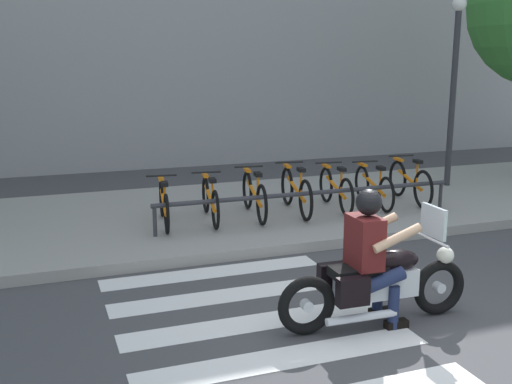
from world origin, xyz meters
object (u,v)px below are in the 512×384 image
Objects in this scene: bicycle_1 at (210,200)px; bicycle_6 at (410,182)px; bicycle_4 at (336,189)px; rider at (371,249)px; bicycle_2 at (254,195)px; street_lamp at (454,75)px; motorcycle at (377,282)px; bicycle_5 at (374,187)px; bicycle_3 at (296,191)px; bicycle_0 at (164,204)px; bike_rack at (310,195)px.

bicycle_1 is 3.68m from bicycle_6.
rider is at bearing -112.79° from bicycle_4.
street_lamp is at bearing 12.63° from bicycle_2.
rider is (-0.08, 0.01, 0.36)m from motorcycle.
street_lamp reaches higher than bicycle_5.
bicycle_5 is 0.43× the size of street_lamp.
bicycle_3 is at bearing 77.99° from motorcycle.
bicycle_5 is at bearing -0.00° from bicycle_0.
bicycle_6 is at bearing -0.11° from bicycle_5.
bicycle_1 is at bearing 179.98° from bicycle_4.
motorcycle reaches higher than bicycle_1.
bicycle_4 is (2.21, -0.00, 0.01)m from bicycle_1.
bicycle_3 reaches higher than bicycle_0.
bicycle_0 is 6.36m from street_lamp.
street_lamp is at bearing 22.47° from bike_rack.
bicycle_1 is 2.21m from bicycle_4.
rider reaches higher than bike_rack.
rider is 0.86× the size of bicycle_5.
bicycle_5 is (2.31, 3.94, 0.04)m from motorcycle.
motorcycle reaches higher than bicycle_6.
bicycle_6 reaches higher than bicycle_5.
bicycle_4 is at bearing -0.02° from bicycle_1.
bicycle_0 is 0.97× the size of bicycle_1.
bicycle_6 is at bearing 51.54° from rider.
bicycle_5 is at bearing 20.67° from bike_rack.
bicycle_4 is 3.71m from street_lamp.
rider is at bearing -105.18° from bike_rack.
street_lamp is at bearing 32.63° from bicycle_6.
bicycle_2 is (0.18, 3.93, -0.31)m from rider.
bicycle_5 reaches higher than bike_rack.
rider is at bearing -133.58° from street_lamp.
bicycle_0 is at bearing 179.97° from bicycle_2.
motorcycle is 3.94m from bicycle_2.
street_lamp is (3.06, 1.01, 1.85)m from bicycle_4.
bike_rack is (-0.00, -0.55, 0.06)m from bicycle_3.
bicycle_2 is (0.10, 3.94, 0.05)m from motorcycle.
bicycle_3 is (0.84, 3.94, 0.06)m from motorcycle.
bicycle_6 is (3.12, 3.93, -0.30)m from rider.
rider reaches higher than bicycle_5.
rider is at bearing -92.64° from bicycle_2.
bicycle_0 is at bearing -180.00° from bicycle_1.
bike_rack is at bearing -90.05° from bicycle_3.
bicycle_4 is 0.43× the size of street_lamp.
street_lamp is at bearing 46.42° from rider.
bicycle_0 is 0.91× the size of bicycle_3.
bicycle_3 is 0.46× the size of street_lamp.
bicycle_1 is 2.94m from bicycle_5.
bicycle_3 reaches higher than bicycle_2.
bicycle_3 is 0.74m from bicycle_4.
bicycle_5 is 1.00× the size of bicycle_6.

